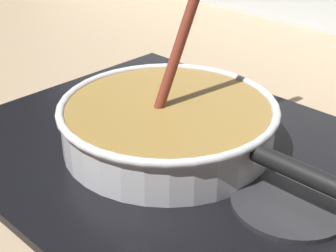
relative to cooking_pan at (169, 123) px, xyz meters
name	(u,v)px	position (x,y,z in m)	size (l,w,h in m)	color
ground	(36,175)	(-0.11, -0.14, -0.07)	(2.40, 1.60, 0.04)	#9E8466
hob_plate	(168,149)	(0.00, 0.00, -0.04)	(0.56, 0.48, 0.01)	black
burner_ring	(168,142)	(0.00, 0.00, -0.03)	(0.17, 0.17, 0.01)	#592D0C
spare_burner	(290,203)	(0.19, 0.00, -0.03)	(0.14, 0.14, 0.01)	#262628
cooking_pan	(169,123)	(0.00, 0.00, 0.00)	(0.43, 0.29, 0.32)	silver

